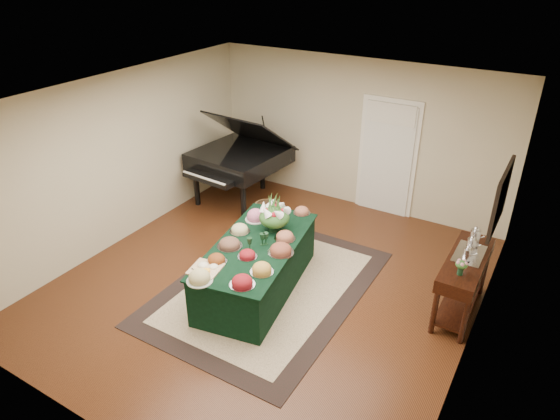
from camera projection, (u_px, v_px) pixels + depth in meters
The scene contains 14 objects.
ground at pixel (269, 282), 7.25m from camera, with size 6.00×6.00×0.00m, color black.
area_rug at pixel (268, 287), 7.13m from camera, with size 2.48×3.47×0.01m.
kitchen_doorway at pixel (387, 159), 8.75m from camera, with size 1.05×0.07×2.10m.
buffet_table at pixel (257, 267), 6.94m from camera, with size 1.42×2.37×0.74m.
food_platters at pixel (252, 245), 6.66m from camera, with size 1.11×2.45×0.13m.
cutting_board at pixel (206, 267), 6.23m from camera, with size 0.43×0.43×0.10m.
green_goblets at pixel (259, 240), 6.68m from camera, with size 0.19×0.29×0.18m.
floral_centerpiece at pixel (274, 214), 6.98m from camera, with size 0.45×0.45×0.45m.
grand_piano at pixel (240, 157), 9.17m from camera, with size 1.67×1.85×1.77m.
wicker_basket at pixel (267, 211), 8.92m from camera, with size 0.43×0.43×0.27m, color olive.
mahogany_sideboard at pixel (465, 271), 6.36m from camera, with size 0.45×1.37×0.85m.
tea_service at pixel (471, 245), 6.32m from camera, with size 0.34×0.58×0.30m.
pink_bouquet at pixel (461, 265), 5.90m from camera, with size 0.16×0.16×0.20m.
wall_painting at pixel (501, 198), 5.75m from camera, with size 0.05×0.95×0.75m.
Camera 1 is at (3.17, -5.00, 4.31)m, focal length 32.00 mm.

